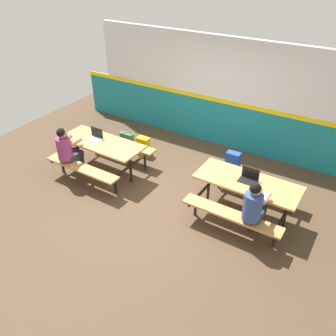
{
  "coord_description": "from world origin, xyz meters",
  "views": [
    {
      "loc": [
        3.03,
        -4.89,
        4.3
      ],
      "look_at": [
        0.0,
        0.06,
        0.55
      ],
      "focal_mm": 37.75,
      "sensor_mm": 36.0,
      "label": 1
    }
  ],
  "objects": [
    {
      "name": "laptop_dark",
      "position": [
        1.57,
        0.22,
        0.79
      ],
      "size": [
        0.32,
        0.23,
        0.22
      ],
      "color": "black",
      "rests_on": "picnic_table_right"
    },
    {
      "name": "ground_plane",
      "position": [
        0.0,
        0.0,
        -0.01
      ],
      "size": [
        10.0,
        10.0,
        0.02
      ],
      "primitive_type": "cube",
      "color": "#4C3826"
    },
    {
      "name": "laptop_silver",
      "position": [
        -1.78,
        -0.01,
        0.79
      ],
      "size": [
        0.32,
        0.23,
        0.22
      ],
      "color": "silver",
      "rests_on": "picnic_table_left"
    },
    {
      "name": "picnic_table_right",
      "position": [
        1.58,
        0.18,
        0.57
      ],
      "size": [
        1.86,
        1.58,
        0.74
      ],
      "color": "tan",
      "rests_on": "ground"
    },
    {
      "name": "tote_bag_bright",
      "position": [
        -1.82,
        1.12,
        0.19
      ],
      "size": [
        0.34,
        0.21,
        0.43
      ],
      "color": "#3F724C",
      "rests_on": "ground"
    },
    {
      "name": "backpack_dark",
      "position": [
        -1.26,
        1.02,
        0.22
      ],
      "size": [
        0.3,
        0.22,
        0.44
      ],
      "color": "yellow",
      "rests_on": "ground"
    },
    {
      "name": "accent_backdrop",
      "position": [
        0.0,
        2.45,
        1.25
      ],
      "size": [
        8.0,
        0.14,
        2.6
      ],
      "color": "teal",
      "rests_on": "ground"
    },
    {
      "name": "student_further",
      "position": [
        1.9,
        -0.38,
        0.71
      ],
      "size": [
        0.37,
        0.53,
        1.21
      ],
      "color": "#2D2D38",
      "rests_on": "ground"
    },
    {
      "name": "picnic_table_left",
      "position": [
        -1.58,
        -0.05,
        0.57
      ],
      "size": [
        1.86,
        1.58,
        0.74
      ],
      "color": "tan",
      "rests_on": "ground"
    },
    {
      "name": "satchel_spare",
      "position": [
        0.81,
        1.48,
        0.22
      ],
      "size": [
        0.3,
        0.22,
        0.44
      ],
      "color": "#1E47B2",
      "rests_on": "ground"
    },
    {
      "name": "student_nearer",
      "position": [
        -2.01,
        -0.6,
        0.71
      ],
      "size": [
        0.37,
        0.53,
        1.21
      ],
      "color": "#2D2D38",
      "rests_on": "ground"
    }
  ]
}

